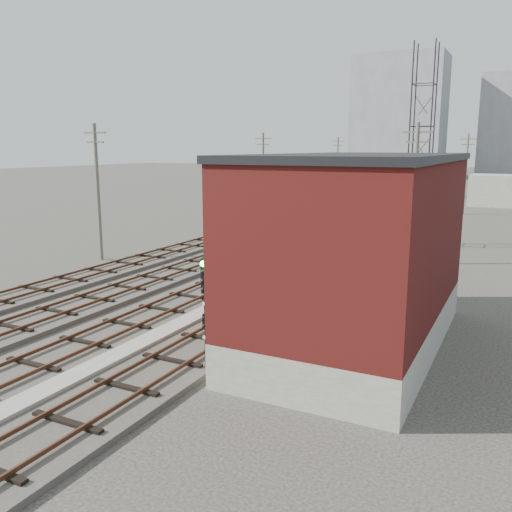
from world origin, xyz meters
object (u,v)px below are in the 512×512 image
Objects in this scene: switch_stand at (272,241)px; car_grey at (274,209)px; signal_mast at (205,305)px; car_red at (236,215)px; car_silver at (259,210)px; site_trailer at (316,208)px.

switch_stand is 0.30× the size of car_grey.
car_grey is (-16.35, 40.95, -1.61)m from signal_mast.
car_red is at bearing -167.93° from car_grey.
signal_mast reaches higher than switch_stand.
car_red is (-10.06, 12.68, -0.01)m from switch_stand.
car_silver reaches higher than car_red.
site_trailer is at bearing 86.74° from switch_stand.
car_silver is 2.38m from car_grey.
site_trailer is at bearing 105.30° from signal_mast.
switch_stand is 0.31× the size of car_silver.
car_red is (-17.53, 33.99, -1.64)m from signal_mast.
car_silver is at bearing -158.11° from site_trailer.
car_grey is (0.85, 2.22, -0.07)m from car_silver.
car_grey is at bearing -179.52° from site_trailer.
car_red is at bearing 114.86° from switch_stand.
car_red is 7.06m from car_grey.
switch_stand is at bearing -61.94° from site_trailer.
car_grey is (1.18, 6.96, 0.02)m from car_red.
signal_mast is at bearing -56.95° from site_trailer.
car_red is 0.83× the size of car_grey.
signal_mast is 38.27m from car_red.
car_silver is (-17.20, 38.73, -1.55)m from signal_mast.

